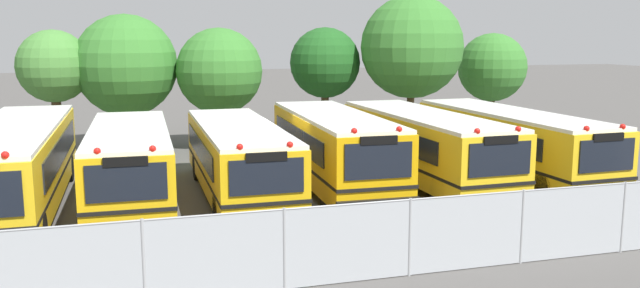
% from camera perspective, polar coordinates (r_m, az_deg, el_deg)
% --- Properties ---
extents(ground_plane, '(160.00, 160.00, 0.00)m').
position_cam_1_polar(ground_plane, '(22.53, -2.68, -4.15)').
color(ground_plane, '#514F4C').
extents(school_bus_0, '(2.61, 11.70, 2.76)m').
position_cam_1_polar(school_bus_0, '(21.82, -24.85, -1.57)').
color(school_bus_0, yellow).
rests_on(school_bus_0, ground_plane).
extents(school_bus_1, '(2.67, 9.35, 2.57)m').
position_cam_1_polar(school_bus_1, '(21.46, -16.20, -1.51)').
color(school_bus_1, yellow).
rests_on(school_bus_1, ground_plane).
extents(school_bus_2, '(2.56, 9.72, 2.54)m').
position_cam_1_polar(school_bus_2, '(21.72, -7.12, -1.11)').
color(school_bus_2, yellow).
rests_on(school_bus_2, ground_plane).
extents(school_bus_3, '(2.74, 9.29, 2.75)m').
position_cam_1_polar(school_bus_3, '(22.75, 1.22, -0.30)').
color(school_bus_3, '#EAA80C').
rests_on(school_bus_3, ground_plane).
extents(school_bus_4, '(2.74, 10.03, 2.66)m').
position_cam_1_polar(school_bus_4, '(23.90, 8.97, -0.03)').
color(school_bus_4, yellow).
rests_on(school_bus_4, ground_plane).
extents(school_bus_5, '(2.69, 10.28, 2.65)m').
position_cam_1_polar(school_bus_5, '(25.35, 16.15, 0.23)').
color(school_bus_5, yellow).
rests_on(school_bus_5, ground_plane).
extents(tree_1, '(3.26, 3.26, 5.54)m').
position_cam_1_polar(tree_1, '(31.88, -22.22, 6.21)').
color(tree_1, '#4C3823').
rests_on(tree_1, ground_plane).
extents(tree_2, '(4.70, 4.70, 6.26)m').
position_cam_1_polar(tree_2, '(31.84, -16.49, 6.60)').
color(tree_2, '#4C3823').
rests_on(tree_2, ground_plane).
extents(tree_3, '(3.99, 3.99, 5.64)m').
position_cam_1_polar(tree_3, '(30.93, -8.92, 6.34)').
color(tree_3, '#4C3823').
rests_on(tree_3, ground_plane).
extents(tree_4, '(3.59, 3.59, 5.69)m').
position_cam_1_polar(tree_4, '(33.65, 0.36, 7.02)').
color(tree_4, '#4C3823').
rests_on(tree_4, ground_plane).
extents(tree_5, '(5.09, 5.09, 7.25)m').
position_cam_1_polar(tree_5, '(33.11, 8.08, 8.30)').
color(tree_5, '#4C3823').
rests_on(tree_5, ground_plane).
extents(tree_6, '(3.75, 3.75, 5.40)m').
position_cam_1_polar(tree_6, '(37.56, 14.91, 6.53)').
color(tree_6, '#4C3823').
rests_on(tree_6, ground_plane).
extents(chainlink_fence, '(22.78, 0.07, 1.78)m').
position_cam_1_polar(chainlink_fence, '(14.72, 7.81, -7.92)').
color(chainlink_fence, '#9EA0A3').
rests_on(chainlink_fence, ground_plane).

